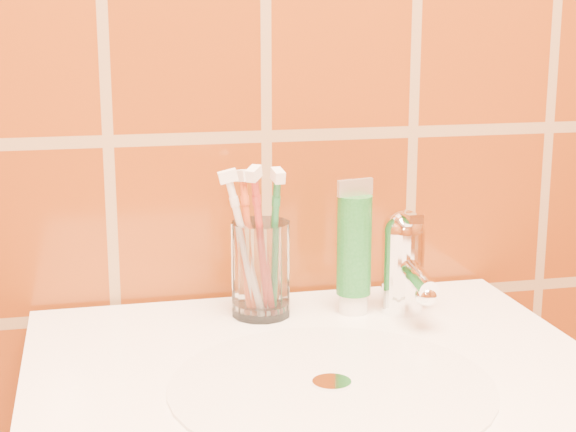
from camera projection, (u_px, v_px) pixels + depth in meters
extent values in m
cylinder|color=silver|center=(332.00, 385.00, 0.80)|extent=(0.30, 0.30, 0.00)
cylinder|color=white|center=(332.00, 383.00, 0.80)|extent=(0.04, 0.04, 0.00)
cylinder|color=white|center=(261.00, 269.00, 0.99)|extent=(0.08, 0.08, 0.11)
cylinder|color=white|center=(353.00, 303.00, 1.00)|extent=(0.03, 0.03, 0.02)
cylinder|color=#176323|center=(354.00, 245.00, 0.99)|extent=(0.04, 0.04, 0.11)
cube|color=beige|center=(355.00, 187.00, 0.97)|extent=(0.04, 0.01, 0.02)
cylinder|color=white|center=(402.00, 271.00, 1.00)|extent=(0.05, 0.05, 0.09)
sphere|color=white|center=(404.00, 231.00, 0.99)|extent=(0.05, 0.05, 0.05)
cylinder|color=white|center=(415.00, 275.00, 0.96)|extent=(0.02, 0.09, 0.03)
cube|color=white|center=(408.00, 218.00, 0.97)|extent=(0.02, 0.06, 0.01)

